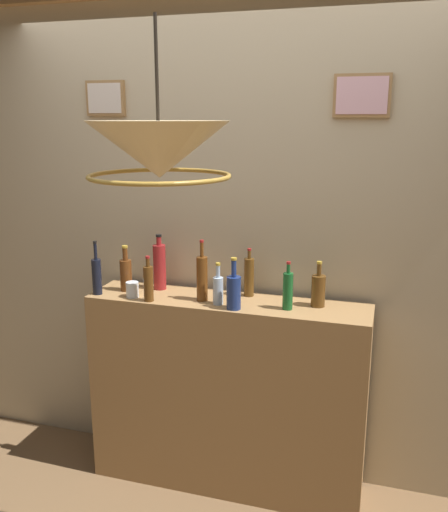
{
  "coord_description": "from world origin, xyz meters",
  "views": [
    {
      "loc": [
        0.78,
        -1.76,
        2.0
      ],
      "look_at": [
        0.0,
        0.8,
        1.32
      ],
      "focal_mm": 38.82,
      "sensor_mm": 36.0,
      "label": 1
    }
  ],
  "objects_px": {
    "liquor_bottle_sherry": "(288,290)",
    "liquor_bottle_tequila": "(126,274)",
    "liquor_bottle_port": "(160,266)",
    "glass_tumbler_rocks": "(132,290)",
    "liquor_bottle_rum": "(234,291)",
    "liquor_bottle_brandy": "(148,283)",
    "liquor_bottle_vermouth": "(218,289)",
    "pendant_lamp": "(158,152)",
    "liquor_bottle_vodka": "(202,278)",
    "liquor_bottle_scotch": "(318,290)",
    "liquor_bottle_gin": "(97,275)",
    "liquor_bottle_whiskey": "(249,277)"
  },
  "relations": [
    {
      "from": "liquor_bottle_gin",
      "to": "liquor_bottle_tequila",
      "type": "relative_size",
      "value": 1.15
    },
    {
      "from": "liquor_bottle_brandy",
      "to": "glass_tumbler_rocks",
      "type": "relative_size",
      "value": 2.91
    },
    {
      "from": "liquor_bottle_scotch",
      "to": "liquor_bottle_vodka",
      "type": "xyz_separation_m",
      "value": [
        -0.59,
        -0.08,
        0.04
      ]
    },
    {
      "from": "liquor_bottle_whiskey",
      "to": "liquor_bottle_sherry",
      "type": "bearing_deg",
      "value": -32.44
    },
    {
      "from": "liquor_bottle_port",
      "to": "liquor_bottle_tequila",
      "type": "height_order",
      "value": "liquor_bottle_port"
    },
    {
      "from": "liquor_bottle_vermouth",
      "to": "liquor_bottle_rum",
      "type": "bearing_deg",
      "value": -25.85
    },
    {
      "from": "liquor_bottle_sherry",
      "to": "liquor_bottle_tequila",
      "type": "xyz_separation_m",
      "value": [
        -0.9,
        0.05,
        -0.0
      ]
    },
    {
      "from": "liquor_bottle_scotch",
      "to": "glass_tumbler_rocks",
      "type": "relative_size",
      "value": 2.83
    },
    {
      "from": "liquor_bottle_vodka",
      "to": "liquor_bottle_rum",
      "type": "bearing_deg",
      "value": -22.57
    },
    {
      "from": "liquor_bottle_whiskey",
      "to": "liquor_bottle_vodka",
      "type": "relative_size",
      "value": 0.81
    },
    {
      "from": "liquor_bottle_gin",
      "to": "pendant_lamp",
      "type": "relative_size",
      "value": 0.55
    },
    {
      "from": "liquor_bottle_brandy",
      "to": "liquor_bottle_sherry",
      "type": "bearing_deg",
      "value": 6.76
    },
    {
      "from": "liquor_bottle_whiskey",
      "to": "liquor_bottle_vermouth",
      "type": "xyz_separation_m",
      "value": [
        -0.12,
        -0.18,
        -0.03
      ]
    },
    {
      "from": "liquor_bottle_rum",
      "to": "liquor_bottle_brandy",
      "type": "distance_m",
      "value": 0.45
    },
    {
      "from": "liquor_bottle_vodka",
      "to": "liquor_bottle_vermouth",
      "type": "bearing_deg",
      "value": -19.17
    },
    {
      "from": "liquor_bottle_port",
      "to": "glass_tumbler_rocks",
      "type": "bearing_deg",
      "value": -114.94
    },
    {
      "from": "liquor_bottle_sherry",
      "to": "liquor_bottle_port",
      "type": "xyz_separation_m",
      "value": [
        -0.74,
        0.13,
        0.03
      ]
    },
    {
      "from": "liquor_bottle_port",
      "to": "liquor_bottle_vodka",
      "type": "xyz_separation_m",
      "value": [
        0.29,
        -0.12,
        -0.01
      ]
    },
    {
      "from": "liquor_bottle_brandy",
      "to": "liquor_bottle_whiskey",
      "type": "relative_size",
      "value": 0.92
    },
    {
      "from": "liquor_bottle_vodka",
      "to": "liquor_bottle_tequila",
      "type": "xyz_separation_m",
      "value": [
        -0.45,
        0.04,
        -0.03
      ]
    },
    {
      "from": "liquor_bottle_brandy",
      "to": "pendant_lamp",
      "type": "height_order",
      "value": "pendant_lamp"
    },
    {
      "from": "liquor_bottle_scotch",
      "to": "glass_tumbler_rocks",
      "type": "xyz_separation_m",
      "value": [
        -0.96,
        -0.14,
        -0.04
      ]
    },
    {
      "from": "liquor_bottle_vodka",
      "to": "liquor_bottle_port",
      "type": "bearing_deg",
      "value": 157.54
    },
    {
      "from": "liquor_bottle_port",
      "to": "liquor_bottle_vermouth",
      "type": "bearing_deg",
      "value": -21.65
    },
    {
      "from": "liquor_bottle_vermouth",
      "to": "pendant_lamp",
      "type": "xyz_separation_m",
      "value": [
        0.04,
        -0.79,
        0.73
      ]
    },
    {
      "from": "liquor_bottle_port",
      "to": "liquor_bottle_scotch",
      "type": "bearing_deg",
      "value": -2.47
    },
    {
      "from": "liquor_bottle_port",
      "to": "liquor_bottle_rum",
      "type": "bearing_deg",
      "value": -22.51
    },
    {
      "from": "pendant_lamp",
      "to": "liquor_bottle_vodka",
      "type": "bearing_deg",
      "value": 99.38
    },
    {
      "from": "glass_tumbler_rocks",
      "to": "pendant_lamp",
      "type": "xyz_separation_m",
      "value": [
        0.51,
        -0.77,
        0.77
      ]
    },
    {
      "from": "liquor_bottle_scotch",
      "to": "liquor_bottle_vodka",
      "type": "distance_m",
      "value": 0.59
    },
    {
      "from": "liquor_bottle_scotch",
      "to": "liquor_bottle_port",
      "type": "relative_size",
      "value": 0.76
    },
    {
      "from": "glass_tumbler_rocks",
      "to": "liquor_bottle_tequila",
      "type": "bearing_deg",
      "value": 130.89
    },
    {
      "from": "liquor_bottle_brandy",
      "to": "liquor_bottle_tequila",
      "type": "distance_m",
      "value": 0.23
    },
    {
      "from": "liquor_bottle_sherry",
      "to": "pendant_lamp",
      "type": "bearing_deg",
      "value": -110.84
    },
    {
      "from": "liquor_bottle_tequila",
      "to": "liquor_bottle_whiskey",
      "type": "bearing_deg",
      "value": 8.86
    },
    {
      "from": "liquor_bottle_brandy",
      "to": "liquor_bottle_vodka",
      "type": "height_order",
      "value": "liquor_bottle_vodka"
    },
    {
      "from": "liquor_bottle_sherry",
      "to": "liquor_bottle_whiskey",
      "type": "relative_size",
      "value": 0.94
    },
    {
      "from": "liquor_bottle_tequila",
      "to": "glass_tumbler_rocks",
      "type": "relative_size",
      "value": 3.07
    },
    {
      "from": "liquor_bottle_vermouth",
      "to": "liquor_bottle_gin",
      "type": "bearing_deg",
      "value": -177.4
    },
    {
      "from": "liquor_bottle_brandy",
      "to": "liquor_bottle_vodka",
      "type": "relative_size",
      "value": 0.75
    },
    {
      "from": "liquor_bottle_vermouth",
      "to": "pendant_lamp",
      "type": "bearing_deg",
      "value": -87.14
    },
    {
      "from": "liquor_bottle_rum",
      "to": "liquor_bottle_sherry",
      "type": "xyz_separation_m",
      "value": [
        0.26,
        0.07,
        0.01
      ]
    },
    {
      "from": "liquor_bottle_scotch",
      "to": "liquor_bottle_sherry",
      "type": "relative_size",
      "value": 0.96
    },
    {
      "from": "liquor_bottle_vermouth",
      "to": "liquor_bottle_tequila",
      "type": "height_order",
      "value": "liquor_bottle_tequila"
    },
    {
      "from": "glass_tumbler_rocks",
      "to": "liquor_bottle_brandy",
      "type": "bearing_deg",
      "value": -17.22
    },
    {
      "from": "liquor_bottle_vodka",
      "to": "liquor_bottle_tequila",
      "type": "relative_size",
      "value": 1.27
    },
    {
      "from": "liquor_bottle_scotch",
      "to": "liquor_bottle_rum",
      "type": "xyz_separation_m",
      "value": [
        -0.39,
        -0.16,
        0.01
      ]
    },
    {
      "from": "liquor_bottle_rum",
      "to": "liquor_bottle_port",
      "type": "bearing_deg",
      "value": 157.49
    },
    {
      "from": "liquor_bottle_tequila",
      "to": "pendant_lamp",
      "type": "xyz_separation_m",
      "value": [
        0.59,
        -0.86,
        0.71
      ]
    },
    {
      "from": "liquor_bottle_port",
      "to": "glass_tumbler_rocks",
      "type": "relative_size",
      "value": 3.73
    }
  ]
}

